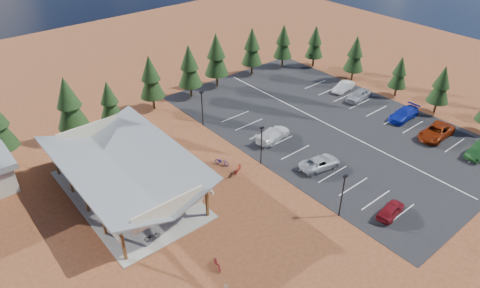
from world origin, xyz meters
TOP-DOWN VIEW (x-y plane):
  - ground at (0.00, 0.00)m, footprint 140.00×140.00m
  - asphalt_lot at (18.50, 3.00)m, footprint 27.00×44.00m
  - concrete_pad at (-10.00, 7.00)m, footprint 10.60×18.60m
  - bike_pavilion at (-10.00, 7.00)m, footprint 11.65×19.40m
  - lamp_post_0 at (5.00, -10.00)m, footprint 0.50×0.25m
  - lamp_post_1 at (5.00, 2.00)m, footprint 0.50×0.25m
  - lamp_post_2 at (5.00, 14.00)m, footprint 0.50×0.25m
  - trash_bin_0 at (-3.12, 2.59)m, footprint 0.60×0.60m
  - trash_bin_1 at (-1.96, 5.10)m, footprint 0.60×0.60m
  - pine_2 at (-10.03, 21.22)m, footprint 3.91×3.91m
  - pine_3 at (-4.90, 21.12)m, footprint 3.03×3.03m
  - pine_4 at (2.30, 22.68)m, footprint 3.57×3.57m
  - pine_5 at (8.75, 22.39)m, footprint 3.63×3.63m
  - pine_6 at (14.19, 22.90)m, footprint 3.83×3.83m
  - pine_7 at (21.76, 23.00)m, footprint 3.53×3.53m
  - pine_8 at (28.18, 22.03)m, footprint 3.32×3.32m
  - pine_10 at (33.28, -4.54)m, footprint 3.11×3.11m
  - pine_11 at (33.67, 2.31)m, footprint 2.77×2.77m
  - pine_12 at (33.13, 10.36)m, footprint 3.30×3.30m
  - pine_13 at (32.73, 18.70)m, footprint 3.18×3.18m
  - bike_0 at (-11.50, -0.80)m, footprint 1.68×0.83m
  - bike_1 at (-11.03, 5.09)m, footprint 1.92×1.08m
  - bike_2 at (-12.18, 7.41)m, footprint 1.88×0.90m
  - bike_3 at (-11.18, 13.04)m, footprint 1.90×0.72m
  - bike_4 at (-7.81, 1.91)m, footprint 1.67×0.81m
  - bike_5 at (-6.63, 5.14)m, footprint 1.86×0.82m
  - bike_6 at (-7.18, 7.64)m, footprint 1.95×1.12m
  - bike_7 at (-8.95, 11.23)m, footprint 1.58×0.87m
  - bike_11 at (-8.76, -7.49)m, footprint 0.83×1.69m
  - bike_14 at (1.23, 4.80)m, footprint 1.38×1.98m
  - bike_15 at (1.69, 2.34)m, footprint 1.80×1.16m
  - bike_16 at (0.82, 2.17)m, footprint 1.64×0.81m
  - car_0 at (9.08, -13.32)m, footprint 4.12×2.09m
  - car_2 at (9.79, -3.15)m, footprint 5.39×3.17m
  - car_3 at (9.90, 5.03)m, footprint 5.78×3.09m
  - car_6 at (26.80, -8.32)m, footprint 6.03×2.93m
  - car_7 at (27.91, -2.79)m, footprint 5.52×2.38m
  - car_8 at (27.86, 5.02)m, footprint 4.92×2.35m
  - car_9 at (28.64, 8.53)m, footprint 4.50×1.97m

SIDE VIEW (x-z plane):
  - ground at x=0.00m, z-range 0.00..0.00m
  - asphalt_lot at x=18.50m, z-range 0.00..0.04m
  - concrete_pad at x=-10.00m, z-range 0.00..0.10m
  - bike_16 at x=0.82m, z-range 0.00..0.82m
  - trash_bin_0 at x=-3.12m, z-range 0.00..0.90m
  - trash_bin_1 at x=-1.96m, z-range 0.00..0.90m
  - bike_11 at x=-8.76m, z-range 0.00..0.98m
  - bike_14 at x=1.23m, z-range 0.00..0.99m
  - bike_4 at x=-7.81m, z-range 0.10..0.94m
  - bike_0 at x=-11.50m, z-range 0.10..0.94m
  - bike_15 at x=1.69m, z-range 0.00..1.05m
  - bike_7 at x=-8.95m, z-range 0.10..1.01m
  - bike_2 at x=-12.18m, z-range 0.10..1.05m
  - bike_6 at x=-7.18m, z-range 0.10..1.07m
  - bike_5 at x=-6.63m, z-range 0.10..1.18m
  - bike_1 at x=-11.03m, z-range 0.10..1.21m
  - bike_3 at x=-11.18m, z-range 0.10..1.22m
  - car_0 at x=9.08m, z-range 0.04..1.38m
  - car_2 at x=9.79m, z-range 0.04..1.45m
  - car_9 at x=28.64m, z-range 0.04..1.48m
  - car_7 at x=27.91m, z-range 0.04..1.62m
  - car_3 at x=9.90m, z-range 0.04..1.63m
  - car_8 at x=27.86m, z-range 0.04..1.66m
  - car_6 at x=26.80m, z-range 0.04..1.69m
  - lamp_post_0 at x=5.00m, z-range 0.41..5.55m
  - lamp_post_1 at x=5.00m, z-range 0.41..5.55m
  - lamp_post_2 at x=5.00m, z-range 0.41..5.55m
  - bike_pavilion at x=-10.00m, z-range 1.34..6.31m
  - pine_11 at x=33.67m, z-range 0.71..7.16m
  - pine_3 at x=-4.90m, z-range 0.78..7.82m
  - pine_10 at x=33.28m, z-range 0.80..8.04m
  - pine_13 at x=32.73m, z-range 0.82..8.22m
  - pine_12 at x=33.13m, z-range 0.85..8.55m
  - pine_8 at x=28.18m, z-range 0.85..8.58m
  - pine_7 at x=21.76m, z-range 0.91..9.14m
  - pine_4 at x=2.30m, z-range 0.92..9.22m
  - pine_5 at x=8.75m, z-range 0.94..9.39m
  - pine_6 at x=14.19m, z-range 0.99..9.91m
  - pine_2 at x=-10.03m, z-range 1.01..10.12m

